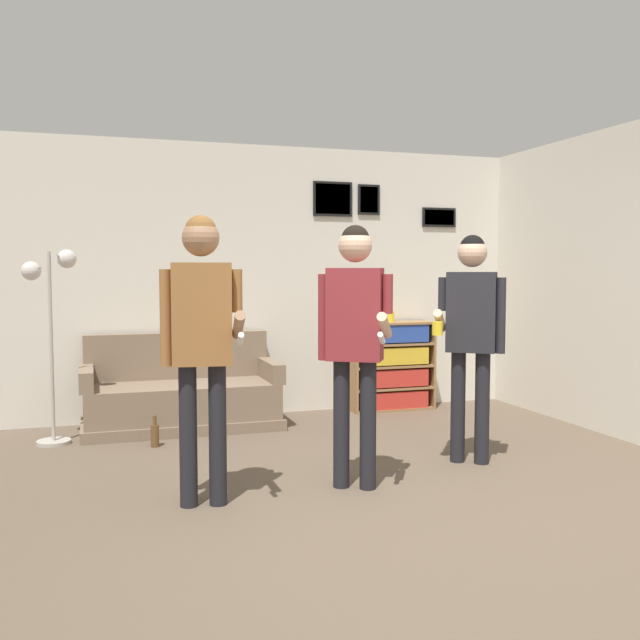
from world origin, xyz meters
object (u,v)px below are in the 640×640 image
Objects in this scene: floor_lamp at (50,311)px; bottle_on_floor at (155,435)px; person_player_foreground_center at (355,326)px; drinking_cup at (391,317)px; person_player_foreground_left at (202,326)px; person_watcher_holding_cup at (471,323)px; couch at (181,397)px; bookshelf at (391,366)px.

floor_lamp reaches higher than bottle_on_floor.
person_player_foreground_center is 2.74m from drinking_cup.
person_player_foreground_left is at bearing -63.61° from floor_lamp.
person_player_foreground_center is at bearing -43.78° from floor_lamp.
couch is at bearing 135.72° from person_watcher_holding_cup.
person_player_foreground_center is (-1.31, -2.41, 0.63)m from bookshelf.
person_watcher_holding_cup reaches higher than bookshelf.
floor_lamp reaches higher than bookshelf.
floor_lamp is at bearing 155.67° from bottle_on_floor.
couch is 2.30m from drinking_cup.
person_watcher_holding_cup is (1.05, 0.32, -0.03)m from person_player_foreground_center.
floor_lamp is 3.33m from drinking_cup.
floor_lamp is (-1.10, -0.31, 0.84)m from couch.
bottle_on_floor is at bearing -160.76° from bookshelf.
person_player_foreground_left is 6.84× the size of bottle_on_floor.
person_player_foreground_center is at bearing -118.34° from drinking_cup.
person_watcher_holding_cup is at bearing -28.57° from bottle_on_floor.
person_player_foreground_left reaches higher than bottle_on_floor.
bottle_on_floor is 2.40× the size of drinking_cup.
person_watcher_holding_cup is (2.07, 0.37, -0.05)m from person_player_foreground_left.
person_watcher_holding_cup is (1.94, -1.89, 0.78)m from couch.
bottle_on_floor is (-0.17, 1.59, -1.02)m from person_player_foreground_left.
bookshelf is at bearing 61.48° from person_player_foreground_center.
bookshelf is at bearing 46.60° from person_player_foreground_left.
couch is 1.04× the size of person_watcher_holding_cup.
floor_lamp is 0.93× the size of person_player_foreground_center.
couch is 1.09× the size of floor_lamp.
person_player_foreground_left is 3.39m from drinking_cup.
drinking_cup is at bearing 61.66° from person_player_foreground_center.
bottle_on_floor is (-1.18, 1.54, -0.99)m from person_player_foreground_center.
person_player_foreground_center is (0.89, -2.21, 0.80)m from couch.
bookshelf is at bearing 8.74° from floor_lamp.
person_watcher_holding_cup is at bearing -44.28° from couch.
person_player_foreground_left reaches higher than floor_lamp.
couch is 6.81× the size of bottle_on_floor.
floor_lamp is at bearing 152.52° from person_watcher_holding_cup.
bottle_on_floor is at bearing 151.43° from person_watcher_holding_cup.
person_player_foreground_center is 1.10m from person_watcher_holding_cup.
bottle_on_floor is (0.80, -0.36, -1.02)m from floor_lamp.
floor_lamp is 14.91× the size of drinking_cup.
person_player_foreground_center is at bearing -162.84° from person_watcher_holding_cup.
person_player_foreground_left is 1.04× the size of person_watcher_holding_cup.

